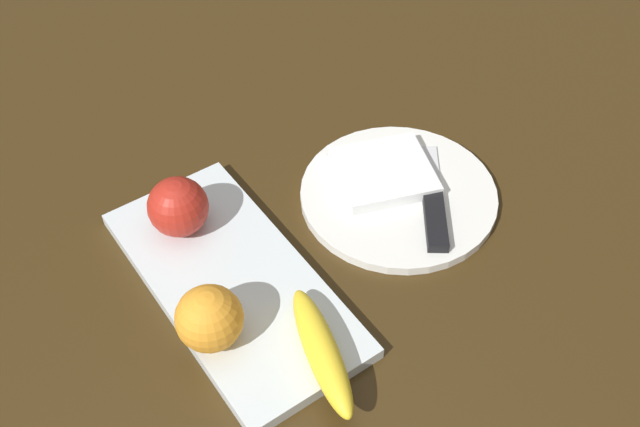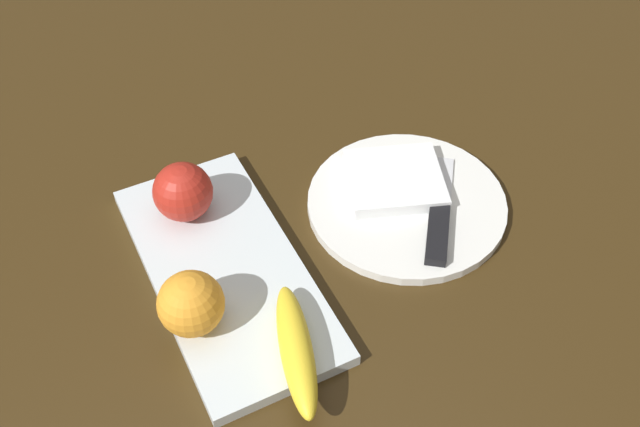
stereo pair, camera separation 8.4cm
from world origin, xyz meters
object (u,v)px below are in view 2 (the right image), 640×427
fruit_tray (226,271)px  dinner_plate (407,204)px  apple (183,192)px  orange_near_apple (191,304)px  banana (296,349)px  knife (438,224)px  folded_napkin (395,180)px

fruit_tray → dinner_plate: bearing=-90.0°
apple → orange_near_apple: same height
banana → knife: banana is taller
banana → dinner_plate: 0.26m
apple → banana: apple is taller
apple → knife: 0.30m
folded_napkin → knife: size_ratio=0.72×
fruit_tray → apple: bearing=6.0°
orange_near_apple → folded_napkin: (0.09, -0.29, -0.03)m
apple → orange_near_apple: bearing=163.3°
folded_napkin → dinner_plate: bearing=180.0°
banana → folded_napkin: size_ratio=1.36×
fruit_tray → dinner_plate: (-0.00, -0.24, -0.00)m
orange_near_apple → dinner_plate: (0.06, -0.29, -0.04)m
knife → apple: bearing=95.9°
folded_napkin → apple: bearing=74.8°
dinner_plate → knife: (-0.05, -0.01, 0.01)m
dinner_plate → knife: bearing=-168.9°
knife → dinner_plate: bearing=47.3°
apple → folded_napkin: 0.26m
folded_napkin → banana: bearing=128.6°
fruit_tray → dinner_plate: size_ratio=1.40×
banana → orange_near_apple: bearing=-122.2°
fruit_tray → apple: (0.10, 0.01, 0.04)m
fruit_tray → folded_napkin: 0.24m
dinner_plate → folded_napkin: (0.03, 0.00, 0.01)m
dinner_plate → folded_napkin: size_ratio=2.10×
apple → banana: size_ratio=0.45×
dinner_plate → folded_napkin: 0.03m
folded_napkin → knife: (-0.08, -0.01, -0.00)m
dinner_plate → folded_napkin: folded_napkin is taller
orange_near_apple → banana: bearing=-138.2°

